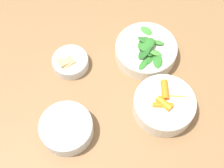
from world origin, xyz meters
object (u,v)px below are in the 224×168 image
(bowl_carrots, at_px, (164,105))
(bowl_beans_hotdog, at_px, (67,128))
(bowl_greens, at_px, (146,51))
(bowl_cookies, at_px, (70,62))

(bowl_carrots, height_order, bowl_beans_hotdog, bowl_carrots)
(bowl_carrots, relative_size, bowl_greens, 0.91)
(bowl_cookies, bearing_deg, bowl_greens, -173.17)
(bowl_greens, xyz_separation_m, bowl_cookies, (0.24, 0.03, -0.01))
(bowl_carrots, bearing_deg, bowl_beans_hotdog, 12.46)
(bowl_cookies, bearing_deg, bowl_carrots, 149.73)
(bowl_cookies, bearing_deg, bowl_beans_hotdog, 89.72)
(bowl_beans_hotdog, bearing_deg, bowl_greens, -133.90)
(bowl_greens, distance_m, bowl_cookies, 0.25)
(bowl_carrots, bearing_deg, bowl_greens, -79.46)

